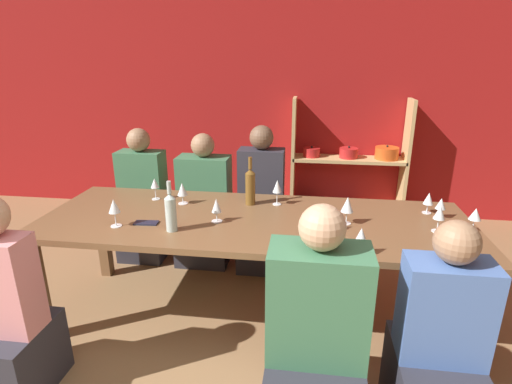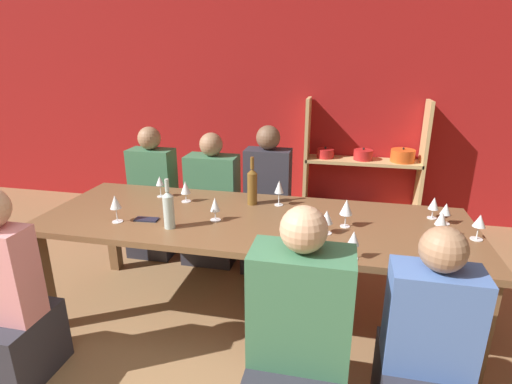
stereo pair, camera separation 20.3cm
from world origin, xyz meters
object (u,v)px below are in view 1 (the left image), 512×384
Objects in this scene: person_near_a at (315,355)px; wine_glass_red_e at (441,205)px; wine_glass_red_c at (216,207)px; wine_glass_empty_c at (155,184)px; wine_glass_white_b at (330,216)px; person_far_b at (206,214)px; wine_bottle_dark at (250,186)px; shelf_unit at (345,175)px; wine_bottle_green at (171,211)px; wine_glass_empty_a at (429,199)px; wine_glass_red_d at (182,190)px; wine_glass_red_f at (361,236)px; person_near_c at (10,322)px; person_far_a at (261,216)px; wine_glass_empty_b at (475,215)px; wine_glass_red_b at (114,207)px; cell_phone at (146,223)px; dining_table at (254,229)px; wine_glass_white_c at (347,205)px; wine_glass_red_a at (277,187)px; wine_glass_white_a at (440,213)px; person_near_b at (435,362)px; person_far_c at (145,210)px.

wine_glass_red_e is at bearing 51.84° from person_near_a.
wine_glass_red_c is 0.96× the size of wine_glass_empty_c.
person_far_b reaches higher than wine_glass_white_b.
shelf_unit is at bearing 64.54° from wine_bottle_dark.
wine_bottle_green is 2.18× the size of wine_glass_empty_a.
wine_glass_empty_c reaches higher than wine_glass_red_d.
wine_glass_empty_a is 0.89× the size of wine_glass_empty_c.
person_near_c is at bearing -167.61° from wine_glass_red_f.
person_far_a is 1.97m from person_near_c.
wine_glass_empty_b is at bearing 149.88° from person_far_a.
wine_bottle_dark reaches higher than wine_glass_red_f.
wine_bottle_green is 1.02m from person_near_c.
wine_glass_red_b is 1.11× the size of wine_glass_empty_c.
cell_phone is (-1.82, -0.44, -0.10)m from wine_glass_empty_a.
dining_table is 15.63× the size of wine_glass_white_c.
person_near_c is at bearing -157.53° from wine_glass_white_b.
wine_glass_red_a reaches higher than wine_glass_empty_b.
wine_glass_empty_b is 1.66m from person_far_a.
wine_glass_white_b reaches higher than wine_glass_empty_a.
wine_glass_white_a reaches higher than wine_glass_red_c.
wine_glass_empty_b is 0.75m from wine_glass_white_c.
wine_glass_white_c is (-0.54, 0.05, 0.01)m from wine_glass_white_a.
person_near_b is at bearing -39.37° from dining_table.
person_near_a reaches higher than person_near_b.
shelf_unit is 1.80m from wine_glass_empty_a.
wine_glass_red_d is at bearing 137.73° from wine_glass_red_c.
shelf_unit is at bearing 100.73° from wine_glass_white_a.
wine_bottle_green reaches higher than wine_glass_white_b.
dining_table is at bearing 140.63° from person_near_b.
person_near_c reaches higher than wine_bottle_green.
person_far_c is (0.05, 1.67, -0.01)m from person_near_c.
wine_bottle_dark is at bearing 113.26° from person_near_a.
wine_glass_empty_b is 0.95× the size of wine_glass_empty_c.
person_far_a is at bearing 156.58° from wine_glass_empty_a.
cell_phone is (-0.80, -0.46, -0.13)m from wine_glass_red_a.
wine_glass_red_a reaches higher than wine_glass_white_b.
dining_table is at bearing -19.10° from wine_glass_empty_c.
wine_glass_red_d is at bearing 169.43° from wine_glass_white_c.
person_far_a is at bearing 176.30° from person_far_c.
wine_bottle_dark is 1.94× the size of wine_glass_red_b.
wine_glass_empty_b reaches higher than wine_glass_white_b.
person_near_b reaches higher than wine_glass_white_c.
dining_table is 19.41× the size of wine_glass_empty_a.
person_near_c reaches higher than wine_glass_white_c.
wine_glass_white_b is 1.16m from cell_phone.
person_far_c is (-1.07, 0.58, -0.47)m from wine_bottle_dark.
wine_glass_red_e is 1.99m from wine_glass_empty_c.
wine_glass_white_a is at bearing 3.99° from cell_phone.
wine_glass_white_a is 1.08× the size of wine_glass_red_f.
wine_glass_white_b is 0.12× the size of person_near_a.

